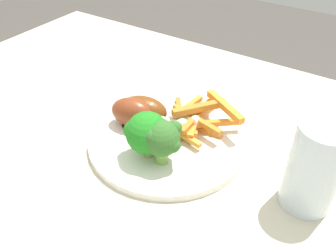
% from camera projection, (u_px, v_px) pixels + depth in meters
% --- Properties ---
extents(dining_table, '(1.21, 0.82, 0.75)m').
position_uv_depth(dining_table, '(175.00, 217.00, 0.58)').
color(dining_table, beige).
rests_on(dining_table, ground_plane).
extents(dinner_plate, '(0.26, 0.26, 0.01)m').
position_uv_depth(dinner_plate, '(168.00, 139.00, 0.58)').
color(dinner_plate, white).
rests_on(dinner_plate, dining_table).
extents(broccoli_floret_front, '(0.06, 0.06, 0.07)m').
position_uv_depth(broccoli_floret_front, '(162.00, 138.00, 0.50)').
color(broccoli_floret_front, '#7DB14A').
rests_on(broccoli_floret_front, dinner_plate).
extents(broccoli_floret_middle, '(0.07, 0.06, 0.07)m').
position_uv_depth(broccoli_floret_middle, '(149.00, 132.00, 0.51)').
color(broccoli_floret_middle, '#92AA53').
rests_on(broccoli_floret_middle, dinner_plate).
extents(carrot_fries_pile, '(0.15, 0.14, 0.05)m').
position_uv_depth(carrot_fries_pile, '(197.00, 117.00, 0.58)').
color(carrot_fries_pile, orange).
rests_on(carrot_fries_pile, dinner_plate).
extents(chicken_drumstick_near, '(0.14, 0.07, 0.05)m').
position_uv_depth(chicken_drumstick_near, '(146.00, 111.00, 0.59)').
color(chicken_drumstick_near, '#51220C').
rests_on(chicken_drumstick_near, dinner_plate).
extents(chicken_drumstick_far, '(0.13, 0.06, 0.05)m').
position_uv_depth(chicken_drumstick_far, '(136.00, 113.00, 0.58)').
color(chicken_drumstick_far, '#5A2111').
rests_on(chicken_drumstick_far, dinner_plate).
extents(water_glass, '(0.07, 0.07, 0.13)m').
position_uv_depth(water_glass, '(315.00, 167.00, 0.44)').
color(water_glass, silver).
rests_on(water_glass, dining_table).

